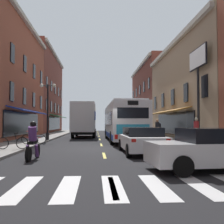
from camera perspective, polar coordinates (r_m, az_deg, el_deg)
The scene contains 18 objects.
ground_plane at distance 16.82m, azimuth -2.06°, elevation -7.92°, with size 34.80×80.00×0.10m, color black.
lane_centre_dashes at distance 16.56m, azimuth -2.03°, elevation -7.81°, with size 0.14×73.90×0.01m.
crosswalk_near at distance 6.93m, azimuth 0.16°, elevation -15.48°, with size 7.10×2.80×0.01m.
sidewalk_left at distance 17.67m, azimuth -21.71°, elevation -7.09°, with size 3.00×80.00×0.14m, color gray.
sidewalk_right at distance 17.95m, azimuth 17.28°, elevation -7.07°, with size 3.00×80.00×0.14m, color gray.
billboard_sign at distance 20.93m, azimuth 17.69°, elevation 8.57°, with size 0.40×3.16×6.95m.
transit_bus at distance 23.68m, azimuth 2.22°, elevation -2.05°, with size 2.73×12.53×3.25m.
box_truck at distance 30.18m, azimuth -5.86°, elevation -1.67°, with size 2.59×8.18×3.71m.
sedan_near at distance 9.62m, azimuth 20.66°, elevation -7.32°, with size 4.33×2.25×1.41m.
sedan_mid at distance 14.20m, azimuth 6.25°, elevation -5.88°, with size 2.04×4.82×1.36m.
sedan_far at distance 41.55m, azimuth -4.92°, elevation -3.57°, with size 1.99×4.62×1.36m.
motorcycle_rider at distance 12.18m, azimuth -16.33°, elevation -6.36°, with size 0.62×2.07×1.66m.
bicycle_near at distance 19.49m, azimuth -16.20°, elevation -5.43°, with size 1.71×0.48×0.91m.
bicycle_mid at distance 16.00m, azimuth -20.26°, elevation -6.07°, with size 1.71×0.48×0.91m.
pedestrian_near at distance 24.21m, azimuth 9.58°, elevation -3.49°, with size 0.53×0.41×1.79m.
pedestrian_mid at distance 20.28m, azimuth 17.39°, elevation -3.62°, with size 0.36×0.36×1.84m.
pedestrian_far at distance 31.02m, azimuth 7.12°, elevation -3.25°, with size 0.36×0.36×1.83m.
street_lamp_twin at distance 24.33m, azimuth -13.43°, elevation 0.75°, with size 1.42×0.32×4.91m.
Camera 1 is at (-0.43, -16.73, 1.58)m, focal length 43.30 mm.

